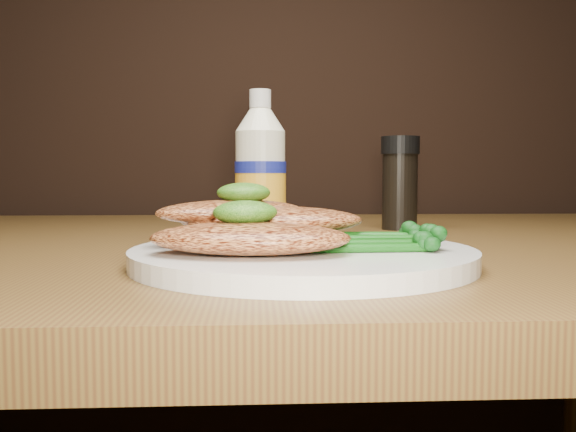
{
  "coord_description": "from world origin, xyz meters",
  "views": [
    {
      "loc": [
        -0.04,
        0.35,
        0.82
      ],
      "look_at": [
        -0.01,
        0.86,
        0.79
      ],
      "focal_mm": 38.5,
      "sensor_mm": 36.0,
      "label": 1
    }
  ],
  "objects": [
    {
      "name": "chicken_mid",
      "position": [
        -0.02,
        0.87,
        0.79
      ],
      "size": [
        0.16,
        0.09,
        0.02
      ],
      "primitive_type": "ellipsoid",
      "rotation": [
        0.0,
        0.0,
        -0.07
      ],
      "color": "#C7763F",
      "rests_on": "plate"
    },
    {
      "name": "broccolini_bundle",
      "position": [
        0.05,
        0.84,
        0.77
      ],
      "size": [
        0.13,
        0.1,
        0.02
      ],
      "primitive_type": null,
      "rotation": [
        0.0,
        0.0,
        0.04
      ],
      "color": "#135312",
      "rests_on": "plate"
    },
    {
      "name": "pesto_front",
      "position": [
        -0.04,
        0.82,
        0.79
      ],
      "size": [
        0.06,
        0.06,
        0.02
      ],
      "primitive_type": "ellipsoid",
      "rotation": [
        0.0,
        0.0,
        0.33
      ],
      "color": "#0A3307",
      "rests_on": "chicken_front"
    },
    {
      "name": "plate",
      "position": [
        0.0,
        0.84,
        0.76
      ],
      "size": [
        0.28,
        0.28,
        0.01
      ],
      "primitive_type": "cylinder",
      "color": "white",
      "rests_on": "dining_table"
    },
    {
      "name": "chicken_back",
      "position": [
        -0.06,
        0.88,
        0.79
      ],
      "size": [
        0.15,
        0.12,
        0.02
      ],
      "primitive_type": "ellipsoid",
      "rotation": [
        0.0,
        0.0,
        0.44
      ],
      "color": "#C7763F",
      "rests_on": "plate"
    },
    {
      "name": "pepper_grinder",
      "position": [
        0.15,
        1.15,
        0.81
      ],
      "size": [
        0.07,
        0.07,
        0.12
      ],
      "primitive_type": null,
      "rotation": [
        0.0,
        0.0,
        0.39
      ],
      "color": "black",
      "rests_on": "dining_table"
    },
    {
      "name": "mayo_bottle",
      "position": [
        -0.03,
        1.09,
        0.84
      ],
      "size": [
        0.08,
        0.08,
        0.17
      ],
      "primitive_type": null,
      "rotation": [
        0.0,
        0.0,
        -0.32
      ],
      "color": "#F1EECD",
      "rests_on": "dining_table"
    },
    {
      "name": "chicken_front",
      "position": [
        -0.04,
        0.81,
        0.78
      ],
      "size": [
        0.16,
        0.09,
        0.02
      ],
      "primitive_type": "ellipsoid",
      "rotation": [
        0.0,
        0.0,
        -0.09
      ],
      "color": "#C7763F",
      "rests_on": "plate"
    },
    {
      "name": "pesto_back",
      "position": [
        -0.05,
        0.88,
        0.81
      ],
      "size": [
        0.06,
        0.06,
        0.02
      ],
      "primitive_type": "ellipsoid",
      "rotation": [
        0.0,
        0.0,
        0.38
      ],
      "color": "#0A3307",
      "rests_on": "chicken_back"
    }
  ]
}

